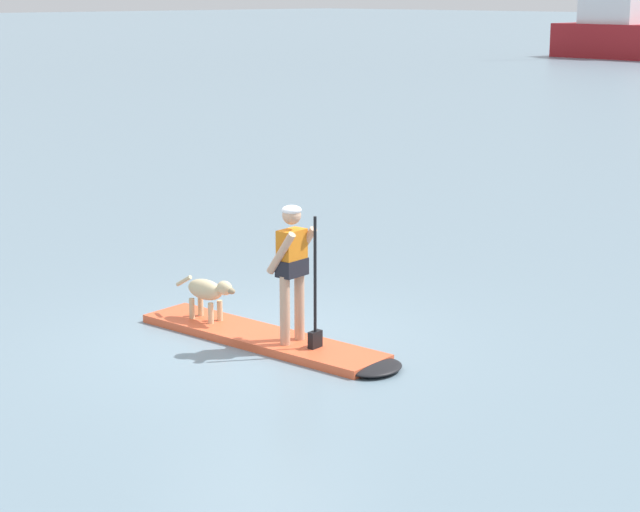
% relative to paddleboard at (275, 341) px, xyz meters
% --- Properties ---
extents(ground_plane, '(400.00, 400.00, 0.00)m').
position_rel_paddleboard_xyz_m(ground_plane, '(-0.23, -0.02, -0.05)').
color(ground_plane, slate).
extents(paddleboard, '(3.76, 1.11, 0.10)m').
position_rel_paddleboard_xyz_m(paddleboard, '(0.00, 0.00, 0.00)').
color(paddleboard, '#E55933').
rests_on(paddleboard, ground_plane).
extents(person_paddler, '(0.63, 0.51, 1.64)m').
position_rel_paddleboard_xyz_m(person_paddler, '(0.28, 0.03, 1.00)').
color(person_paddler, tan).
rests_on(person_paddler, paddleboard).
extents(dog, '(1.03, 0.28, 0.56)m').
position_rel_paddleboard_xyz_m(dog, '(-1.12, -0.12, 0.42)').
color(dog, '#CCB78C').
rests_on(dog, paddleboard).
extents(moored_boat_far_starboard, '(8.73, 3.58, 12.64)m').
position_rel_paddleboard_xyz_m(moored_boat_far_starboard, '(-28.38, 55.37, 1.46)').
color(moored_boat_far_starboard, maroon).
rests_on(moored_boat_far_starboard, ground_plane).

